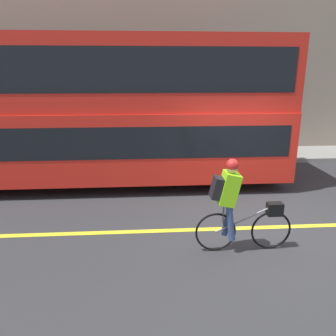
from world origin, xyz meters
TOP-DOWN VIEW (x-y plane):
  - ground_plane at (0.00, 0.00)m, footprint 80.00×80.00m
  - road_center_line at (0.00, -0.09)m, footprint 50.00×0.14m
  - sidewalk_curb at (0.00, 5.49)m, footprint 60.00×1.92m
  - building_facade at (0.00, 6.61)m, footprint 60.00×0.30m
  - bus at (-3.85, 2.97)m, footprint 10.87×2.59m
  - cyclist_on_bike at (-0.65, -0.88)m, footprint 1.68×0.32m
  - trash_bin at (-3.05, 5.40)m, footprint 0.54×0.54m

SIDE VIEW (x-z plane):
  - ground_plane at x=0.00m, z-range 0.00..0.00m
  - road_center_line at x=0.00m, z-range 0.00..0.01m
  - sidewalk_curb at x=0.00m, z-range 0.00..0.14m
  - trash_bin at x=-3.05m, z-range 0.14..0.94m
  - cyclist_on_bike at x=-0.65m, z-range 0.06..1.71m
  - bus at x=-3.85m, z-range 0.20..4.03m
  - building_facade at x=0.00m, z-range 0.00..7.87m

